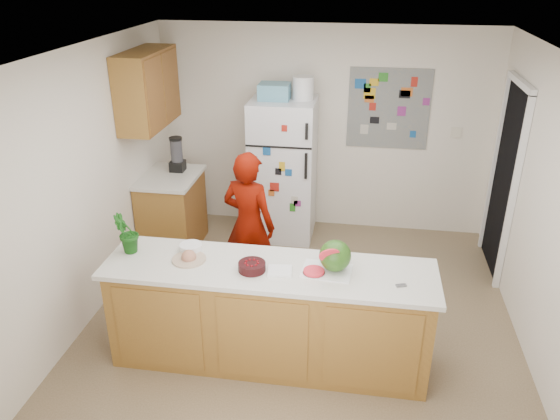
% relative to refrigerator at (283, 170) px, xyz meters
% --- Properties ---
extents(floor, '(4.00, 4.50, 0.02)m').
position_rel_refrigerator_xyz_m(floor, '(0.45, -1.88, -0.86)').
color(floor, brown).
rests_on(floor, ground).
extents(wall_back, '(4.00, 0.02, 2.50)m').
position_rel_refrigerator_xyz_m(wall_back, '(0.45, 0.38, 0.40)').
color(wall_back, beige).
rests_on(wall_back, ground).
extents(wall_left, '(0.02, 4.50, 2.50)m').
position_rel_refrigerator_xyz_m(wall_left, '(-1.56, -1.88, 0.40)').
color(wall_left, beige).
rests_on(wall_left, ground).
extents(wall_right, '(0.02, 4.50, 2.50)m').
position_rel_refrigerator_xyz_m(wall_right, '(2.46, -1.88, 0.40)').
color(wall_right, beige).
rests_on(wall_right, ground).
extents(ceiling, '(4.00, 4.50, 0.02)m').
position_rel_refrigerator_xyz_m(ceiling, '(0.45, -1.88, 1.66)').
color(ceiling, white).
rests_on(ceiling, wall_back).
extents(doorway, '(0.03, 0.85, 2.04)m').
position_rel_refrigerator_xyz_m(doorway, '(2.44, -0.43, 0.17)').
color(doorway, black).
rests_on(doorway, ground).
extents(peninsula_base, '(2.60, 0.62, 0.88)m').
position_rel_refrigerator_xyz_m(peninsula_base, '(0.25, -2.38, -0.41)').
color(peninsula_base, brown).
rests_on(peninsula_base, floor).
extents(peninsula_top, '(2.68, 0.70, 0.04)m').
position_rel_refrigerator_xyz_m(peninsula_top, '(0.25, -2.38, 0.05)').
color(peninsula_top, silver).
rests_on(peninsula_top, peninsula_base).
extents(side_counter_base, '(0.60, 0.80, 0.86)m').
position_rel_refrigerator_xyz_m(side_counter_base, '(-1.24, -0.53, -0.42)').
color(side_counter_base, brown).
rests_on(side_counter_base, floor).
extents(side_counter_top, '(0.64, 0.84, 0.04)m').
position_rel_refrigerator_xyz_m(side_counter_top, '(-1.24, -0.53, 0.03)').
color(side_counter_top, silver).
rests_on(side_counter_top, side_counter_base).
extents(upper_cabinets, '(0.35, 1.00, 0.80)m').
position_rel_refrigerator_xyz_m(upper_cabinets, '(-1.37, -0.58, 1.05)').
color(upper_cabinets, brown).
rests_on(upper_cabinets, wall_left).
extents(refrigerator, '(0.75, 0.70, 1.70)m').
position_rel_refrigerator_xyz_m(refrigerator, '(0.00, 0.00, 0.00)').
color(refrigerator, silver).
rests_on(refrigerator, floor).
extents(fridge_top_bin, '(0.35, 0.28, 0.18)m').
position_rel_refrigerator_xyz_m(fridge_top_bin, '(-0.10, 0.00, 0.94)').
color(fridge_top_bin, '#5999B2').
rests_on(fridge_top_bin, refrigerator).
extents(photo_collage, '(0.95, 0.01, 0.95)m').
position_rel_refrigerator_xyz_m(photo_collage, '(1.20, 0.36, 0.70)').
color(photo_collage, slate).
rests_on(photo_collage, wall_back).
extents(person, '(0.64, 0.51, 1.52)m').
position_rel_refrigerator_xyz_m(person, '(-0.13, -1.35, -0.09)').
color(person, '#5F0A01').
rests_on(person, floor).
extents(blender_appliance, '(0.14, 0.14, 0.38)m').
position_rel_refrigerator_xyz_m(blender_appliance, '(-1.19, -0.36, 0.24)').
color(blender_appliance, black).
rests_on(blender_appliance, side_counter_top).
extents(cutting_board, '(0.41, 0.32, 0.01)m').
position_rel_refrigerator_xyz_m(cutting_board, '(0.71, -2.37, 0.08)').
color(cutting_board, white).
rests_on(cutting_board, peninsula_top).
extents(watermelon, '(0.25, 0.25, 0.25)m').
position_rel_refrigerator_xyz_m(watermelon, '(0.77, -2.35, 0.21)').
color(watermelon, '#29500D').
rests_on(watermelon, cutting_board).
extents(watermelon_slice, '(0.16, 0.16, 0.02)m').
position_rel_refrigerator_xyz_m(watermelon_slice, '(0.62, -2.42, 0.09)').
color(watermelon_slice, red).
rests_on(watermelon_slice, cutting_board).
extents(cherry_bowl, '(0.22, 0.22, 0.07)m').
position_rel_refrigerator_xyz_m(cherry_bowl, '(0.13, -2.45, 0.11)').
color(cherry_bowl, black).
rests_on(cherry_bowl, peninsula_top).
extents(white_bowl, '(0.23, 0.23, 0.06)m').
position_rel_refrigerator_xyz_m(white_bowl, '(-0.45, -2.21, 0.10)').
color(white_bowl, silver).
rests_on(white_bowl, peninsula_top).
extents(cobalt_bowl, '(0.11, 0.11, 0.05)m').
position_rel_refrigerator_xyz_m(cobalt_bowl, '(0.14, -2.48, 0.10)').
color(cobalt_bowl, navy).
rests_on(cobalt_bowl, peninsula_top).
extents(plate, '(0.32, 0.32, 0.02)m').
position_rel_refrigerator_xyz_m(plate, '(-0.41, -2.37, 0.08)').
color(plate, '#BEAE92').
rests_on(plate, peninsula_top).
extents(paper_towel, '(0.20, 0.19, 0.02)m').
position_rel_refrigerator_xyz_m(paper_towel, '(0.35, -2.43, 0.08)').
color(paper_towel, silver).
rests_on(paper_towel, peninsula_top).
extents(keys, '(0.09, 0.06, 0.01)m').
position_rel_refrigerator_xyz_m(keys, '(1.28, -2.49, 0.08)').
color(keys, slate).
rests_on(keys, peninsula_top).
extents(potted_plant, '(0.24, 0.25, 0.36)m').
position_rel_refrigerator_xyz_m(potted_plant, '(-0.95, -2.33, 0.25)').
color(potted_plant, '#103C0B').
rests_on(potted_plant, peninsula_top).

